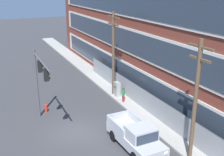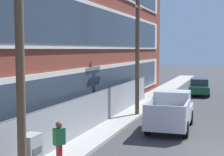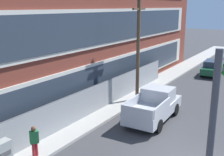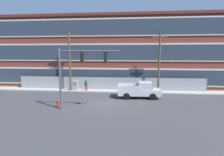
{
  "view_description": "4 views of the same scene",
  "coord_description": "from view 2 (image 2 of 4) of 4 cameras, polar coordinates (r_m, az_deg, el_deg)",
  "views": [
    {
      "loc": [
        18.73,
        -5.61,
        10.99
      ],
      "look_at": [
        -0.17,
        3.09,
        3.98
      ],
      "focal_mm": 45.0,
      "sensor_mm": 36.0,
      "label": 1
    },
    {
      "loc": [
        -14.22,
        0.11,
        4.25
      ],
      "look_at": [
        -0.76,
        4.78,
        3.05
      ],
      "focal_mm": 55.0,
      "sensor_mm": 36.0,
      "label": 2
    },
    {
      "loc": [
        -11.65,
        -3.57,
        7.02
      ],
      "look_at": [
        0.06,
        3.8,
        3.47
      ],
      "focal_mm": 45.0,
      "sensor_mm": 36.0,
      "label": 3
    },
    {
      "loc": [
        2.57,
        -18.13,
        5.5
      ],
      "look_at": [
        0.51,
        2.62,
        2.48
      ],
      "focal_mm": 28.0,
      "sensor_mm": 36.0,
      "label": 4
    }
  ],
  "objects": [
    {
      "name": "chain_link_fence",
      "position": [
        15.75,
        -6.62,
        -7.09
      ],
      "size": [
        27.32,
        0.06,
        1.99
      ],
      "color": "gray",
      "rests_on": "ground"
    },
    {
      "name": "sedan_dark_green",
      "position": [
        32.78,
        14.32,
        -1.39
      ],
      "size": [
        4.59,
        2.09,
        1.56
      ],
      "color": "#194C2D",
      "rests_on": "ground"
    },
    {
      "name": "utility_pole_near_corner",
      "position": [
        10.18,
        -15.14,
        7.27
      ],
      "size": [
        2.52,
        0.26,
        8.49
      ],
      "color": "brown",
      "rests_on": "ground"
    },
    {
      "name": "sidewalk_building_side",
      "position": [
        16.12,
        -4.82,
        -10.21
      ],
      "size": [
        80.0,
        2.18,
        0.16
      ],
      "primitive_type": "cube",
      "color": "#9E9B93",
      "rests_on": "ground"
    },
    {
      "name": "utility_pole_midblock",
      "position": [
        21.46,
        4.25,
        5.21
      ],
      "size": [
        2.07,
        0.26,
        8.04
      ],
      "color": "brown",
      "rests_on": "ground"
    },
    {
      "name": "pedestrian_near_cabinet",
      "position": [
        12.58,
        -8.78,
        -10.35
      ],
      "size": [
        0.47,
        0.42,
        1.69
      ],
      "color": "maroon",
      "rests_on": "ground"
    },
    {
      "name": "pickup_truck_silver",
      "position": [
        18.66,
        9.76,
        -5.49
      ],
      "size": [
        5.24,
        2.25,
        1.97
      ],
      "color": "#B2B5BA",
      "rests_on": "ground"
    }
  ]
}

